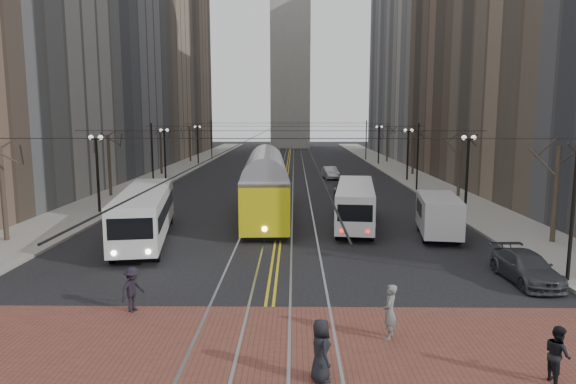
{
  "coord_description": "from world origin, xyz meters",
  "views": [
    {
      "loc": [
        0.95,
        -19.76,
        7.22
      ],
      "look_at": [
        0.6,
        8.88,
        3.0
      ],
      "focal_mm": 32.0,
      "sensor_mm": 36.0,
      "label": 1
    }
  ],
  "objects_px": {
    "pedestrian_b": "(390,312)",
    "cargo_van": "(438,217)",
    "sedan_grey": "(347,191)",
    "sedan_parked": "(526,267)",
    "pedestrian_c": "(558,354)",
    "streetcar": "(266,192)",
    "pedestrian_a": "(321,350)",
    "transit_bus": "(145,216)",
    "pedestrian_d": "(133,289)",
    "rear_bus": "(355,205)",
    "sedan_silver": "(330,173)"
  },
  "relations": [
    {
      "from": "streetcar",
      "to": "pedestrian_c",
      "type": "relative_size",
      "value": 9.87
    },
    {
      "from": "pedestrian_a",
      "to": "pedestrian_b",
      "type": "bearing_deg",
      "value": -56.7
    },
    {
      "from": "rear_bus",
      "to": "sedan_grey",
      "type": "height_order",
      "value": "rear_bus"
    },
    {
      "from": "sedan_silver",
      "to": "sedan_parked",
      "type": "height_order",
      "value": "sedan_silver"
    },
    {
      "from": "rear_bus",
      "to": "cargo_van",
      "type": "relative_size",
      "value": 1.88
    },
    {
      "from": "pedestrian_a",
      "to": "pedestrian_c",
      "type": "distance_m",
      "value": 6.45
    },
    {
      "from": "streetcar",
      "to": "sedan_silver",
      "type": "relative_size",
      "value": 3.7
    },
    {
      "from": "rear_bus",
      "to": "sedan_silver",
      "type": "height_order",
      "value": "rear_bus"
    },
    {
      "from": "sedan_grey",
      "to": "transit_bus",
      "type": "bearing_deg",
      "value": -133.75
    },
    {
      "from": "rear_bus",
      "to": "pedestrian_c",
      "type": "bearing_deg",
      "value": -74.34
    },
    {
      "from": "sedan_silver",
      "to": "pedestrian_c",
      "type": "relative_size",
      "value": 2.67
    },
    {
      "from": "transit_bus",
      "to": "sedan_silver",
      "type": "relative_size",
      "value": 2.77
    },
    {
      "from": "sedan_silver",
      "to": "pedestrian_a",
      "type": "distance_m",
      "value": 46.73
    },
    {
      "from": "sedan_silver",
      "to": "pedestrian_b",
      "type": "bearing_deg",
      "value": -99.16
    },
    {
      "from": "sedan_silver",
      "to": "pedestrian_a",
      "type": "bearing_deg",
      "value": -102.0
    },
    {
      "from": "rear_bus",
      "to": "sedan_silver",
      "type": "bearing_deg",
      "value": 96.57
    },
    {
      "from": "sedan_grey",
      "to": "pedestrian_d",
      "type": "bearing_deg",
      "value": -113.67
    },
    {
      "from": "transit_bus",
      "to": "rear_bus",
      "type": "distance_m",
      "value": 13.46
    },
    {
      "from": "transit_bus",
      "to": "sedan_parked",
      "type": "bearing_deg",
      "value": -30.98
    },
    {
      "from": "sedan_grey",
      "to": "pedestrian_c",
      "type": "bearing_deg",
      "value": -86.33
    },
    {
      "from": "sedan_grey",
      "to": "pedestrian_d",
      "type": "relative_size",
      "value": 2.95
    },
    {
      "from": "cargo_van",
      "to": "streetcar",
      "type": "bearing_deg",
      "value": 159.11
    },
    {
      "from": "sedan_silver",
      "to": "streetcar",
      "type": "bearing_deg",
      "value": -112.68
    },
    {
      "from": "sedan_silver",
      "to": "pedestrian_c",
      "type": "xyz_separation_m",
      "value": [
        2.98,
        -46.6,
        0.11
      ]
    },
    {
      "from": "streetcar",
      "to": "pedestrian_a",
      "type": "distance_m",
      "value": 23.3
    },
    {
      "from": "rear_bus",
      "to": "pedestrian_b",
      "type": "relative_size",
      "value": 5.79
    },
    {
      "from": "pedestrian_c",
      "to": "pedestrian_d",
      "type": "xyz_separation_m",
      "value": [
        -13.2,
        5.0,
        0.04
      ]
    },
    {
      "from": "transit_bus",
      "to": "streetcar",
      "type": "relative_size",
      "value": 0.75
    },
    {
      "from": "pedestrian_d",
      "to": "transit_bus",
      "type": "bearing_deg",
      "value": 40.73
    },
    {
      "from": "sedan_grey",
      "to": "sedan_parked",
      "type": "xyz_separation_m",
      "value": [
        5.66,
        -21.91,
        -0.2
      ]
    },
    {
      "from": "sedan_grey",
      "to": "sedan_parked",
      "type": "bearing_deg",
      "value": -76.75
    },
    {
      "from": "transit_bus",
      "to": "cargo_van",
      "type": "distance_m",
      "value": 17.42
    },
    {
      "from": "transit_bus",
      "to": "pedestrian_c",
      "type": "bearing_deg",
      "value": -54.95
    },
    {
      "from": "sedan_grey",
      "to": "pedestrian_a",
      "type": "bearing_deg",
      "value": -98.36
    },
    {
      "from": "streetcar",
      "to": "sedan_silver",
      "type": "bearing_deg",
      "value": 72.31
    },
    {
      "from": "transit_bus",
      "to": "sedan_grey",
      "type": "xyz_separation_m",
      "value": [
        13.29,
        14.49,
        -0.63
      ]
    },
    {
      "from": "pedestrian_b",
      "to": "pedestrian_c",
      "type": "xyz_separation_m",
      "value": [
        4.06,
        -2.72,
        -0.11
      ]
    },
    {
      "from": "transit_bus",
      "to": "streetcar",
      "type": "xyz_separation_m",
      "value": [
        6.66,
        6.99,
        0.38
      ]
    },
    {
      "from": "cargo_van",
      "to": "pedestrian_d",
      "type": "bearing_deg",
      "value": -132.13
    },
    {
      "from": "pedestrian_c",
      "to": "pedestrian_d",
      "type": "height_order",
      "value": "pedestrian_d"
    },
    {
      "from": "sedan_silver",
      "to": "pedestrian_d",
      "type": "height_order",
      "value": "pedestrian_d"
    },
    {
      "from": "transit_bus",
      "to": "pedestrian_a",
      "type": "bearing_deg",
      "value": -69.17
    },
    {
      "from": "sedan_grey",
      "to": "rear_bus",
      "type": "bearing_deg",
      "value": -94.08
    },
    {
      "from": "streetcar",
      "to": "pedestrian_c",
      "type": "bearing_deg",
      "value": -70.94
    },
    {
      "from": "pedestrian_d",
      "to": "rear_bus",
      "type": "bearing_deg",
      "value": -6.24
    },
    {
      "from": "pedestrian_c",
      "to": "sedan_silver",
      "type": "bearing_deg",
      "value": 0.07
    },
    {
      "from": "cargo_van",
      "to": "pedestrian_b",
      "type": "xyz_separation_m",
      "value": [
        -5.55,
        -14.36,
        -0.32
      ]
    },
    {
      "from": "rear_bus",
      "to": "sedan_parked",
      "type": "distance_m",
      "value": 13.21
    },
    {
      "from": "sedan_silver",
      "to": "pedestrian_c",
      "type": "distance_m",
      "value": 46.7
    },
    {
      "from": "pedestrian_b",
      "to": "cargo_van",
      "type": "bearing_deg",
      "value": 179.37
    }
  ]
}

